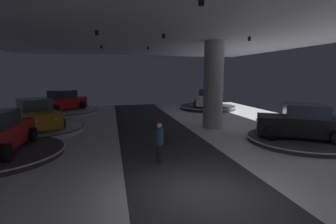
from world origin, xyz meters
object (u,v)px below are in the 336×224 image
Objects in this scene: display_platform_deep_right at (207,107)px; display_car_far_left at (36,115)px; column_right at (213,85)px; display_platform_mid_right at (300,139)px; display_car_deep_right at (208,98)px; display_car_mid_right at (302,123)px; display_platform_deep_left at (62,112)px; display_platform_far_left at (37,130)px; display_car_deep_left at (62,101)px; visitor_walking_near at (159,140)px.

display_platform_deep_right is 15.49m from display_car_far_left.
column_right is 1.06× the size of display_platform_mid_right.
column_right is 1.21× the size of display_car_deep_right.
display_car_mid_right is at bearing -21.23° from display_car_far_left.
display_car_mid_right is (13.72, -5.33, -0.07)m from display_car_far_left.
display_platform_deep_left reaches higher than display_platform_far_left.
display_platform_mid_right is at bearing -42.59° from display_platform_deep_left.
display_car_deep_left is 2.75× the size of visitor_walking_near.
visitor_walking_near is (-7.56, -13.83, -0.20)m from display_car_deep_right.
column_right is 13.55m from display_platform_deep_left.
column_right is 13.41m from display_car_deep_left.
display_car_far_left reaches higher than display_platform_mid_right.
visitor_walking_near is at bearing -47.17° from display_car_far_left.
display_car_deep_left is (0.02, 0.02, 0.92)m from display_platform_deep_left.
display_platform_far_left reaches higher than display_platform_mid_right.
column_right is at bearing 123.23° from display_platform_mid_right.
visitor_walking_near is (-4.64, -5.75, -1.84)m from column_right.
column_right reaches higher than visitor_walking_near.
display_platform_far_left is 1.17× the size of display_car_far_left.
column_right is 5.91m from display_platform_mid_right.
display_car_deep_right is (0.01, 0.03, 0.92)m from display_platform_deep_right.
display_car_far_left is at bearing -91.28° from display_platform_deep_left.
display_car_mid_right is (13.56, -12.46, 0.82)m from display_platform_deep_left.
display_platform_deep_left reaches higher than display_platform_mid_right.
column_right is 0.93× the size of display_platform_deep_left.
display_platform_far_left is at bearing -61.88° from display_car_far_left.
display_car_deep_left is 0.82× the size of display_platform_far_left.
display_car_deep_right is 2.87× the size of visitor_walking_near.
display_car_deep_left is at bearing 49.94° from display_platform_deep_left.
display_car_deep_right is at bearing 27.72° from display_car_far_left.
display_car_deep_right is 1.04× the size of display_car_deep_left.
display_car_far_left is 14.72m from display_platform_mid_right.
display_platform_mid_right is at bearing -90.06° from display_car_deep_right.
column_right reaches higher than display_platform_deep_left.
display_platform_deep_right is at bearing 0.10° from display_car_deep_left.
display_car_deep_right reaches higher than display_car_far_left.
display_car_mid_right reaches higher than display_platform_far_left.
display_platform_far_left is at bearing -152.16° from display_car_deep_right.
display_platform_mid_right is (2.90, -4.43, -2.61)m from column_right.
display_platform_mid_right is (13.52, -12.47, -0.97)m from display_car_deep_left.
column_right is 1.26× the size of display_car_deep_left.
display_car_deep_right is 12.55m from display_platform_mid_right.
column_right is 8.94m from display_platform_deep_right.
display_platform_mid_right is at bearing -21.20° from display_car_far_left.
display_car_deep_left is (-13.52, -0.02, 0.92)m from display_platform_deep_right.
visitor_walking_near is at bearing -118.66° from display_car_deep_right.
display_car_mid_right is 7.69m from visitor_walking_near.
display_platform_mid_right is (0.00, -12.49, -0.05)m from display_platform_deep_right.
display_car_deep_right reaches higher than display_platform_deep_right.
display_car_deep_left reaches higher than display_platform_deep_left.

